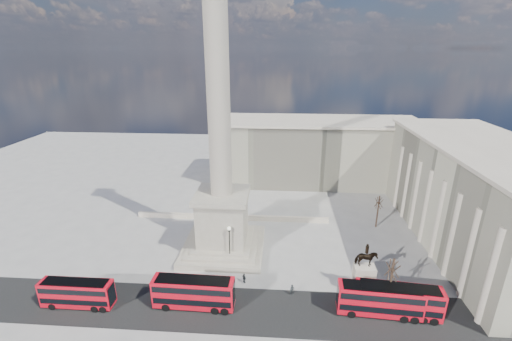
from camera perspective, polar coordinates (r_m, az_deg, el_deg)
The scene contains 18 objects.
ground at distance 59.02m, azimuth -6.17°, elevation -15.39°, with size 180.00×180.00×0.00m, color #9D9A94.
asphalt_road at distance 50.64m, azimuth -2.23°, elevation -22.20°, with size 120.00×9.00×0.01m, color black.
nelsons_column at distance 57.24m, azimuth -5.79°, elevation -1.83°, with size 14.00×14.00×49.85m.
balustrade_wall at distance 72.26m, azimuth -4.01°, elevation -7.77°, with size 40.00×0.60×1.10m, color beige.
building_east at distance 71.87m, azimuth 33.39°, elevation -3.65°, with size 19.00×46.00×18.60m.
building_northeast at distance 91.70m, azimuth 10.45°, elevation 3.22°, with size 51.00×17.00×16.60m.
red_bus_a at distance 55.61m, azimuth -27.58°, elevation -17.67°, with size 9.86×2.39×4.00m.
red_bus_b at distance 50.31m, azimuth -10.27°, elevation -19.37°, with size 11.15×2.84×4.50m.
red_bus_c at distance 51.25m, azimuth 19.97°, elevation -19.61°, with size 11.08×3.24×4.43m.
red_bus_d at distance 52.02m, azimuth 22.68°, elevation -19.32°, with size 11.21×3.61×4.47m.
victorian_lamp at distance 56.87m, azimuth -4.44°, elevation -11.87°, with size 0.60×0.60×6.97m.
equestrian_statue at distance 54.48m, azimuth 17.54°, elevation -16.20°, with size 3.72×2.79×7.82m.
bare_tree_near at distance 50.10m, azimuth 21.85°, elevation -14.83°, with size 1.91×1.91×8.36m.
bare_tree_mid at distance 67.03m, azimuth 28.84°, elevation -7.79°, with size 1.89×1.89×7.17m.
bare_tree_far at distance 71.30m, azimuth 19.82°, elevation -4.88°, with size 1.74×1.74×7.09m.
pedestrian_walking at distance 52.61m, azimuth 6.05°, elevation -19.21°, with size 0.63×0.42×1.73m, color black.
pedestrian_standing at distance 54.88m, azimuth 20.83°, elevation -18.80°, with size 0.77×0.60×1.59m, color black.
pedestrian_crossing at distance 54.64m, azimuth -1.98°, elevation -17.50°, with size 0.93×0.39×1.59m, color black.
Camera 1 is at (9.43, -47.45, 33.81)m, focal length 24.00 mm.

